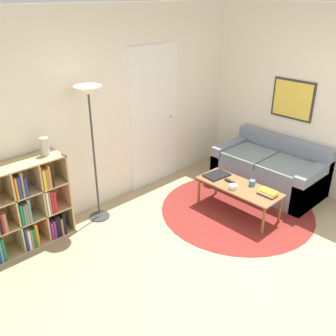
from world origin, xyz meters
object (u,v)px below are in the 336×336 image
cup (252,183)px  vase_on_shelf (45,147)px  floor_lamp (90,108)px  coffee_table (239,188)px  laptop (217,175)px  bowl (233,187)px  bookshelf (24,207)px  couch (271,171)px

cup → vase_on_shelf: size_ratio=0.40×
floor_lamp → coffee_table: 2.16m
laptop → bowl: (-0.14, -0.39, 0.02)m
bowl → floor_lamp: bearing=137.6°
bowl → vase_on_shelf: bearing=145.6°
bookshelf → bowl: bearing=-29.8°
cup → coffee_table: bearing=139.6°
floor_lamp → couch: size_ratio=1.13×
floor_lamp → coffee_table: (1.42, -1.19, -1.13)m
couch → bowl: couch is taller
bookshelf → vase_on_shelf: bearing=0.3°
coffee_table → bowl: (-0.12, 0.01, 0.07)m
bowl → cup: 0.28m
couch → cup: 0.85m
laptop → couch: bearing=-17.7°
couch → laptop: 0.98m
coffee_table → laptop: 0.40m
floor_lamp → laptop: 1.96m
laptop → vase_on_shelf: size_ratio=1.74×
floor_lamp → bookshelf: bearing=174.4°
couch → cup: couch is taller
coffee_table → vase_on_shelf: 2.48m
bookshelf → couch: bearing=-19.7°
coffee_table → couch: bearing=6.1°
bowl → cup: bearing=-24.8°
bookshelf → coffee_table: bearing=-28.6°
cup → vase_on_shelf: bearing=146.7°
vase_on_shelf → laptop: bearing=-23.8°
laptop → coffee_table: bearing=-92.6°
bowl → vase_on_shelf: vase_on_shelf is taller
couch → laptop: size_ratio=4.22×
coffee_table → vase_on_shelf: vase_on_shelf is taller
floor_lamp → couch: 2.86m
vase_on_shelf → coffee_table: bearing=-32.8°
couch → bowl: (-1.06, -0.09, 0.15)m
couch → coffee_table: bearing=-173.9°
floor_lamp → vase_on_shelf: floor_lamp is taller
bookshelf → coffee_table: bookshelf is taller
bookshelf → vase_on_shelf: (0.35, 0.00, 0.64)m
couch → coffee_table: couch is taller
floor_lamp → coffee_table: bearing=-39.9°
floor_lamp → laptop: bearing=-28.9°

